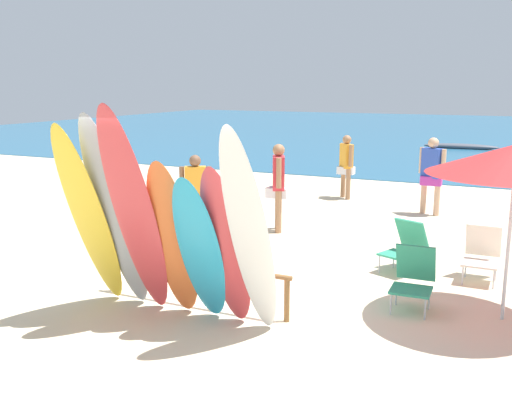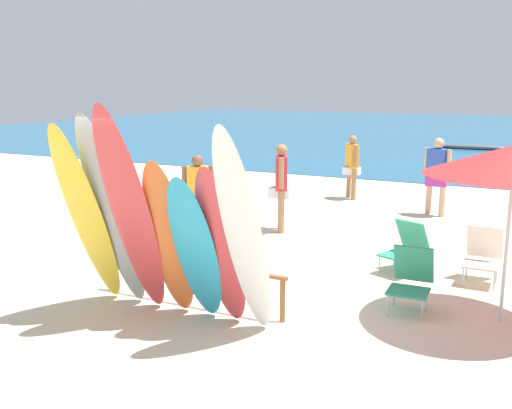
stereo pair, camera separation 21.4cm
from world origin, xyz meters
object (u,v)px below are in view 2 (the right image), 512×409
surfboard_grey_1 (112,214)px  beach_chair_red (411,277)px  beachgoer_midbeach (281,181)px  beachgoer_strolling (352,162)px  beachgoer_by_water (437,171)px  beachgoer_photographing (198,190)px  beach_chair_striped (406,245)px  surfboard_yellow_0 (87,217)px  surfboard_orange_3 (169,240)px  surfboard_red_2 (131,214)px  surfboard_teal_4 (195,250)px  surfboard_white_6 (243,235)px  surfboard_red_5 (221,248)px  beach_chair_blue (483,253)px  distant_boat (472,147)px  surfboard_rack (193,271)px

surfboard_grey_1 → beach_chair_red: size_ratio=3.28×
beachgoer_midbeach → beachgoer_strolling: beachgoer_midbeach is taller
beachgoer_by_water → beachgoer_photographing: (-3.68, -3.94, -0.08)m
beachgoer_strolling → beach_chair_striped: bearing=-14.5°
surfboard_yellow_0 → surfboard_orange_3: 1.15m
surfboard_red_2 → beachgoer_midbeach: size_ratio=1.65×
surfboard_red_2 → surfboard_orange_3: bearing=23.4°
surfboard_teal_4 → surfboard_white_6: bearing=-12.8°
surfboard_red_2 → beach_chair_red: bearing=29.2°
surfboard_red_5 → beachgoer_midbeach: size_ratio=1.21×
surfboard_teal_4 → beach_chair_red: bearing=35.5°
beach_chair_red → surfboard_orange_3: bearing=-149.1°
surfboard_white_6 → beach_chair_blue: bearing=60.3°
surfboard_white_6 → distant_boat: bearing=93.5°
surfboard_teal_4 → beachgoer_by_water: bearing=76.7°
surfboard_grey_1 → beachgoer_midbeach: bearing=89.7°
beachgoer_photographing → beach_chair_red: size_ratio=1.91×
surfboard_orange_3 → beach_chair_striped: (2.18, 3.17, -0.59)m
beachgoer_strolling → beach_chair_blue: size_ratio=1.94×
surfboard_rack → surfboard_orange_3: bearing=-87.9°
surfboard_red_2 → beach_chair_striped: bearing=49.8°
surfboard_orange_3 → surfboard_grey_1: bearing=-178.2°
beachgoer_by_water → beach_chair_red: size_ratio=2.08×
surfboard_grey_1 → surfboard_red_5: size_ratio=1.30×
surfboard_yellow_0 → distant_boat: size_ratio=0.82×
surfboard_teal_4 → beachgoer_midbeach: size_ratio=1.16×
beach_chair_blue → beach_chair_striped: beach_chair_blue is taller
beachgoer_midbeach → distant_boat: 17.25m
surfboard_teal_4 → beachgoer_photographing: 4.19m
surfboard_red_5 → beachgoer_by_water: 7.56m
surfboard_yellow_0 → surfboard_teal_4: (1.50, 0.15, -0.28)m
surfboard_teal_4 → beachgoer_photographing: size_ratio=1.27×
beach_chair_blue → surfboard_rack: bearing=-140.4°
beachgoer_midbeach → beach_chair_blue: size_ratio=2.09×
surfboard_grey_1 → beach_chair_red: surfboard_grey_1 is taller
surfboard_rack → beach_chair_red: bearing=23.3°
surfboard_red_2 → beach_chair_striped: 4.34m
beach_chair_red → beach_chair_striped: beach_chair_red is taller
surfboard_rack → surfboard_grey_1: bearing=-139.9°
beachgoer_by_water → surfboard_red_2: bearing=98.0°
surfboard_rack → surfboard_teal_4: surfboard_teal_4 is taller
surfboard_grey_1 → beachgoer_photographing: 3.81m
surfboard_orange_3 → distant_boat: surfboard_orange_3 is taller
beachgoer_photographing → surfboard_red_2: bearing=80.1°
surfboard_red_2 → beachgoer_by_water: 8.03m
surfboard_red_5 → surfboard_red_2: bearing=-164.9°
surfboard_rack → beachgoer_midbeach: size_ratio=1.56×
surfboard_white_6 → surfboard_grey_1: bearing=-178.7°
beachgoer_photographing → beach_chair_blue: beachgoer_photographing is taller
surfboard_red_2 → beachgoer_by_water: surfboard_red_2 is taller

